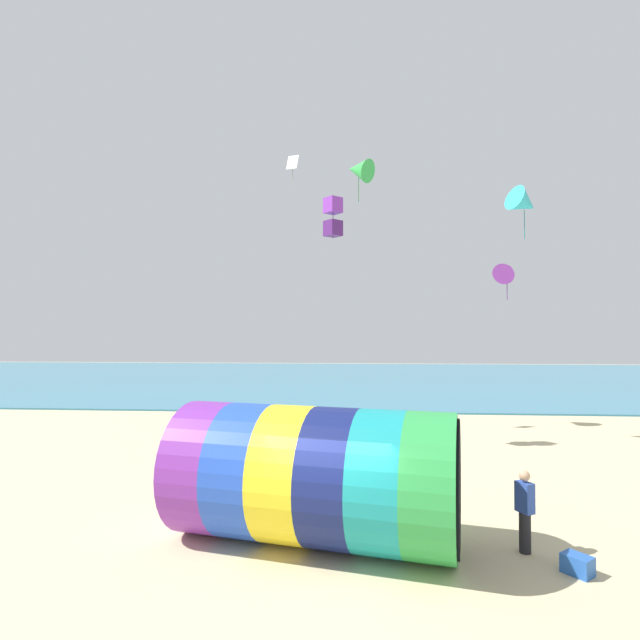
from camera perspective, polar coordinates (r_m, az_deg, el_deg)
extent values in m
plane|color=#CCBA8C|center=(11.03, 0.76, -26.05)|extent=(120.00, 120.00, 0.00)
cube|color=teal|center=(48.12, 3.27, -6.64)|extent=(120.00, 40.00, 0.10)
cylinder|color=purple|center=(12.37, -12.43, -15.95)|extent=(1.63, 3.10, 2.96)
cylinder|color=blue|center=(11.93, -7.99, -16.53)|extent=(1.63, 3.10, 2.96)
cylinder|color=yellow|center=(11.56, -3.22, -17.04)|extent=(1.63, 3.10, 2.96)
cylinder|color=navy|center=(11.28, 1.85, -17.45)|extent=(1.63, 3.10, 2.96)
cylinder|color=teal|center=(11.07, 7.17, -17.75)|extent=(1.63, 3.10, 2.96)
cylinder|color=green|center=(10.96, 12.66, -17.91)|extent=(1.63, 3.10, 2.96)
cylinder|color=black|center=(10.94, 15.54, -17.93)|extent=(0.65, 2.67, 2.72)
cylinder|color=black|center=(12.09, 22.38, -21.53)|extent=(0.24, 0.24, 0.83)
cube|color=#2D4CA5|center=(11.85, 22.35, -18.23)|extent=(0.36, 0.42, 0.62)
sphere|color=tan|center=(11.73, 22.33, -16.15)|extent=(0.23, 0.23, 0.23)
cone|color=#2DB2C6|center=(23.87, 22.31, 12.27)|extent=(1.81, 1.65, 1.46)
cylinder|color=#1B6B77|center=(23.67, 22.33, 10.06)|extent=(0.03, 0.03, 1.25)
cube|color=white|center=(24.51, -3.16, 17.56)|extent=(0.60, 0.46, 0.72)
cylinder|color=gray|center=(24.34, -3.16, 16.38)|extent=(0.03, 0.03, 0.77)
cone|color=purple|center=(23.01, 20.58, 5.38)|extent=(1.51, 1.58, 1.26)
cylinder|color=#4C1E6B|center=(22.94, 20.60, 3.47)|extent=(0.03, 0.03, 1.03)
cone|color=green|center=(25.45, 4.43, 16.72)|extent=(1.82, 1.74, 1.42)
cylinder|color=#1E642A|center=(25.18, 4.43, 14.69)|extent=(0.03, 0.03, 1.25)
cube|color=purple|center=(20.51, 1.50, 12.95)|extent=(0.82, 0.82, 0.62)
cube|color=#4C1E6B|center=(20.30, 1.50, 10.42)|extent=(0.82, 0.82, 0.62)
cylinder|color=black|center=(20.40, 1.50, 11.69)|extent=(0.02, 0.02, 1.65)
cube|color=#2659B2|center=(11.63, 27.35, -23.59)|extent=(0.61, 0.63, 0.36)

